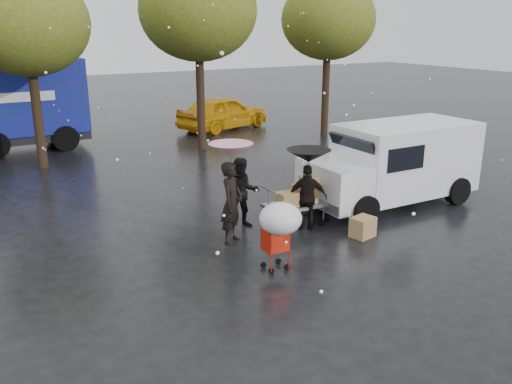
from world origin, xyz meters
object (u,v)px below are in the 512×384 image
shopping_cart (280,222)px  white_van (395,162)px  vendor_cart (298,198)px  person_black (307,198)px  yellow_taxi (223,112)px  person_pink (232,203)px

shopping_cart → white_van: 5.52m
shopping_cart → white_van: bearing=23.3°
vendor_cart → shopping_cart: (-1.78, -2.00, 0.34)m
person_black → yellow_taxi: (4.02, 12.74, -0.01)m
person_pink → person_black: size_ratio=1.17×
person_black → vendor_cart: person_black is taller
person_pink → yellow_taxi: (5.96, 12.54, -0.15)m
white_van → yellow_taxi: white_van is taller
person_black → yellow_taxi: bearing=-75.1°
person_pink → vendor_cart: size_ratio=1.23×
person_pink → shopping_cart: (0.10, -1.88, 0.13)m
shopping_cart → person_pink: bearing=93.0°
shopping_cart → yellow_taxi: 15.57m
person_pink → white_van: size_ratio=0.38×
shopping_cart → vendor_cart: bearing=48.3°
person_black → white_van: bearing=-138.8°
shopping_cart → yellow_taxi: (5.86, 14.43, -0.27)m
person_pink → white_van: (5.16, 0.30, 0.22)m
person_black → vendor_cart: 0.32m
person_pink → person_black: bearing=-47.8°
vendor_cart → white_van: 3.32m
person_black → yellow_taxi: 13.36m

